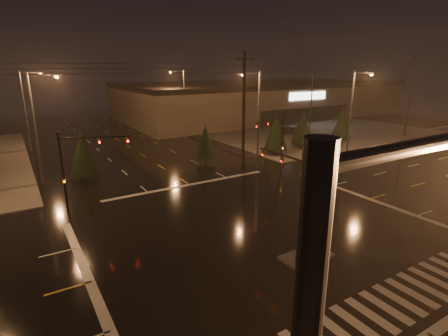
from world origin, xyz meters
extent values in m
plane|color=black|center=(0.00, 0.00, 0.00)|extent=(140.00, 140.00, 0.00)
cube|color=#4B4843|center=(30.00, 30.00, 0.06)|extent=(36.00, 36.00, 0.12)
cube|color=#4B4843|center=(0.00, -4.00, 0.07)|extent=(3.00, 1.60, 0.15)
cube|color=beige|center=(0.00, -9.00, 0.01)|extent=(15.00, 2.60, 0.01)
cube|color=beige|center=(0.00, -11.00, 0.01)|extent=(16.00, 0.50, 0.01)
cube|color=beige|center=(0.00, 11.00, 0.01)|extent=(16.00, 0.50, 0.01)
cube|color=black|center=(35.00, 28.00, 0.04)|extent=(50.00, 24.00, 0.08)
cube|color=brown|center=(35.00, 46.00, 3.50)|extent=(60.00, 28.00, 7.00)
cube|color=black|center=(35.00, 46.00, 6.80)|extent=(60.20, 28.20, 0.80)
cube|color=white|center=(35.00, 31.90, 5.20)|extent=(9.00, 0.20, 1.40)
cube|color=black|center=(35.00, 31.95, 1.60)|extent=(22.00, 0.15, 2.80)
cylinder|color=black|center=(0.00, -4.00, 3.00)|extent=(0.18, 0.18, 6.00)
cylinder|color=black|center=(0.00, -1.75, 5.50)|extent=(0.12, 4.50, 0.12)
imported|color=#594707|center=(0.00, 0.27, 5.45)|extent=(0.16, 0.20, 1.00)
cube|color=#594707|center=(0.00, -4.00, 2.30)|extent=(0.25, 0.18, 0.35)
cylinder|color=black|center=(10.50, 10.50, 3.00)|extent=(0.18, 0.18, 6.00)
cylinder|color=black|center=(8.15, 9.64, 5.50)|extent=(4.74, 1.82, 0.12)
imported|color=#594707|center=(6.04, 8.88, 5.45)|extent=(0.24, 0.22, 1.00)
cube|color=#594707|center=(10.50, 10.50, 2.30)|extent=(0.25, 0.18, 0.35)
cylinder|color=black|center=(-10.50, 10.50, 3.00)|extent=(0.18, 0.18, 6.00)
cylinder|color=black|center=(-8.15, 9.64, 5.50)|extent=(4.74, 1.82, 0.12)
imported|color=#594707|center=(-6.04, 8.88, 5.45)|extent=(0.24, 0.22, 1.00)
cube|color=#594707|center=(-10.50, 10.50, 2.30)|extent=(0.25, 0.18, 0.35)
cylinder|color=#38383A|center=(-10.30, -15.00, 9.80)|extent=(2.40, 0.14, 0.14)
cylinder|color=#38383A|center=(-11.50, 18.00, 5.00)|extent=(0.24, 0.24, 10.00)
cylinder|color=#38383A|center=(-10.30, 18.00, 9.80)|extent=(2.40, 0.14, 0.14)
cube|color=#38383A|center=(-9.20, 18.00, 9.75)|extent=(0.70, 0.30, 0.18)
sphere|color=orange|center=(-9.20, 18.00, 9.62)|extent=(0.32, 0.32, 0.32)
cylinder|color=#38383A|center=(-11.50, 34.00, 5.00)|extent=(0.24, 0.24, 10.00)
cylinder|color=#38383A|center=(-10.30, 34.00, 9.80)|extent=(2.40, 0.14, 0.14)
cube|color=#38383A|center=(-9.20, 34.00, 9.75)|extent=(0.70, 0.30, 0.18)
sphere|color=orange|center=(-9.20, 34.00, 9.62)|extent=(0.32, 0.32, 0.32)
cylinder|color=#38383A|center=(11.50, 16.00, 5.00)|extent=(0.24, 0.24, 10.00)
cylinder|color=#38383A|center=(10.30, 16.00, 9.80)|extent=(2.40, 0.14, 0.14)
cube|color=#38383A|center=(9.20, 16.00, 9.75)|extent=(0.70, 0.30, 0.18)
sphere|color=orange|center=(9.20, 16.00, 9.62)|extent=(0.32, 0.32, 0.32)
cylinder|color=#38383A|center=(11.50, 36.00, 5.00)|extent=(0.24, 0.24, 10.00)
cylinder|color=#38383A|center=(10.30, 36.00, 9.80)|extent=(2.40, 0.14, 0.14)
cube|color=#38383A|center=(9.20, 36.00, 9.75)|extent=(0.70, 0.30, 0.18)
sphere|color=orange|center=(9.20, 36.00, 9.62)|extent=(0.32, 0.32, 0.32)
cylinder|color=#38383A|center=(22.00, 11.50, 5.00)|extent=(0.24, 0.24, 10.00)
cylinder|color=#38383A|center=(22.00, 10.30, 9.80)|extent=(0.14, 2.40, 0.14)
cube|color=#38383A|center=(22.00, 9.20, 9.75)|extent=(0.30, 0.70, 0.18)
sphere|color=orange|center=(22.00, 9.20, 9.62)|extent=(0.32, 0.32, 0.32)
cylinder|color=black|center=(8.00, 14.00, 6.00)|extent=(0.32, 0.32, 12.00)
cube|color=black|center=(8.00, 14.00, 11.20)|extent=(2.20, 0.12, 0.12)
cylinder|color=black|center=(38.00, 14.00, 6.00)|extent=(0.32, 0.32, 12.00)
cube|color=black|center=(38.00, 14.00, 11.20)|extent=(2.20, 0.12, 0.12)
cylinder|color=black|center=(14.09, 15.80, 0.35)|extent=(0.18, 0.18, 0.70)
cone|color=black|center=(14.09, 15.80, 2.94)|extent=(2.87, 2.87, 4.48)
cylinder|color=black|center=(19.15, 16.56, 0.35)|extent=(0.18, 0.18, 0.70)
cone|color=black|center=(19.15, 16.56, 2.90)|extent=(2.82, 2.82, 4.41)
cylinder|color=black|center=(27.12, 16.91, 0.35)|extent=(0.18, 0.18, 0.70)
cone|color=black|center=(27.12, 16.91, 2.82)|extent=(2.72, 2.72, 4.25)
cylinder|color=black|center=(-7.92, 17.16, 0.35)|extent=(0.18, 0.18, 0.70)
cone|color=black|center=(-7.92, 17.16, 2.78)|extent=(2.66, 2.66, 4.16)
cylinder|color=black|center=(4.98, 17.02, 0.35)|extent=(0.18, 0.18, 0.70)
cone|color=black|center=(4.98, 17.02, 2.49)|extent=(2.29, 2.29, 3.59)
imported|color=black|center=(25.09, 24.64, 0.72)|extent=(3.90, 4.41, 1.44)
camera|label=1|loc=(-13.23, -16.59, 10.44)|focal=28.00mm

